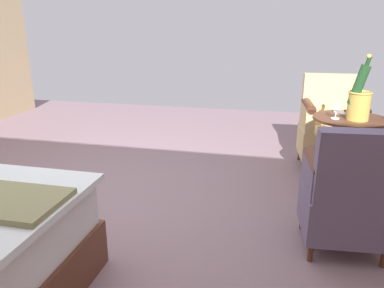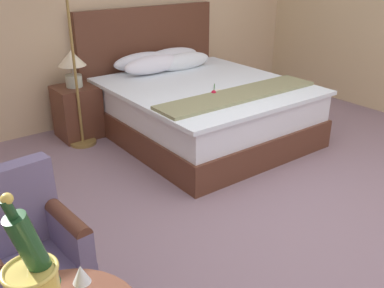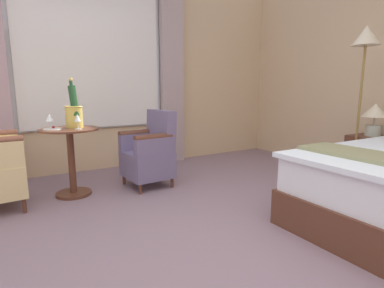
# 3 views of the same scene
# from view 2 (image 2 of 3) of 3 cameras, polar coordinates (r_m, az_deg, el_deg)

# --- Properties ---
(ground_plane) EXTENTS (7.58, 7.58, 0.00)m
(ground_plane) POSITION_cam_2_polar(r_m,az_deg,el_deg) (3.33, 14.31, -11.15)
(ground_plane) COLOR gray
(bed) EXTENTS (1.87, 2.18, 1.30)m
(bed) POSITION_cam_2_polar(r_m,az_deg,el_deg) (4.77, 0.63, 5.45)
(bed) COLOR #583021
(bed) RESTS_ON ground
(nightstand) EXTENTS (0.46, 0.42, 0.57)m
(nightstand) POSITION_cam_2_polar(r_m,az_deg,el_deg) (4.87, -15.01, 4.17)
(nightstand) COLOR #583021
(nightstand) RESTS_ON ground
(bedside_lamp) EXTENTS (0.29, 0.29, 0.39)m
(bedside_lamp) POSITION_cam_2_polar(r_m,az_deg,el_deg) (4.73, -15.72, 10.33)
(bedside_lamp) COLOR #B4BCA6
(bedside_lamp) RESTS_ON nightstand
(floor_lamp_brass) EXTENTS (0.29, 0.29, 1.82)m
(floor_lamp_brass) POSITION_cam_2_polar(r_m,az_deg,el_deg) (4.39, -16.33, 17.93)
(floor_lamp_brass) COLOR olive
(floor_lamp_brass) RESTS_ON ground
(champagne_bucket) EXTENTS (0.19, 0.18, 0.52)m
(champagne_bucket) POSITION_cam_2_polar(r_m,az_deg,el_deg) (1.57, -20.37, -17.17)
(champagne_bucket) COLOR gold
(champagne_bucket) RESTS_ON side_table_round
(wine_glass_near_edge) EXTENTS (0.07, 0.07, 0.15)m
(wine_glass_near_edge) POSITION_cam_2_polar(r_m,az_deg,el_deg) (1.64, -14.54, -16.70)
(wine_glass_near_edge) COLOR white
(wine_glass_near_edge) RESTS_ON side_table_round
(armchair_by_window) EXTENTS (0.56, 0.54, 0.88)m
(armchair_by_window) POSITION_cam_2_polar(r_m,az_deg,el_deg) (2.49, -21.11, -14.24)
(armchair_by_window) COLOR #583021
(armchair_by_window) RESTS_ON ground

